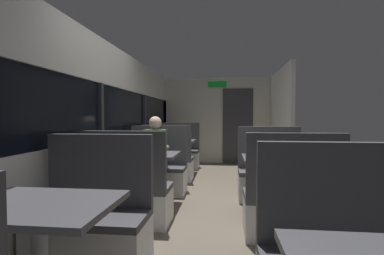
{
  "coord_description": "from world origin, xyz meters",
  "views": [
    {
      "loc": [
        0.22,
        -3.7,
        1.26
      ],
      "look_at": [
        -0.57,
        3.12,
        1.0
      ],
      "focal_mm": 27.15,
      "sensor_mm": 36.0,
      "label": 1
    }
  ],
  "objects_px": {
    "bench_rear_aisle_facing_end": "(291,207)",
    "dining_table_far_window": "(174,145)",
    "seated_passenger": "(156,161)",
    "dining_table_rear_aisle": "(279,165)",
    "bench_near_window_facing_entry": "(92,226)",
    "bench_far_window_facing_end": "(168,164)",
    "bench_rear_aisle_facing_entry": "(270,178)",
    "bench_mid_window_facing_end": "(129,196)",
    "dining_table_mid_window": "(145,161)",
    "dining_table_near_window": "(39,219)",
    "bench_mid_window_facing_entry": "(157,173)",
    "bench_far_window_facing_entry": "(179,154)"
  },
  "relations": [
    {
      "from": "bench_far_window_facing_end",
      "to": "dining_table_rear_aisle",
      "type": "distance_m",
      "value": 2.59
    },
    {
      "from": "bench_far_window_facing_end",
      "to": "bench_rear_aisle_facing_entry",
      "type": "bearing_deg",
      "value": -32.49
    },
    {
      "from": "dining_table_far_window",
      "to": "bench_far_window_facing_end",
      "type": "xyz_separation_m",
      "value": [
        0.0,
        -0.7,
        -0.31
      ]
    },
    {
      "from": "bench_far_window_facing_end",
      "to": "bench_far_window_facing_entry",
      "type": "bearing_deg",
      "value": 90.0
    },
    {
      "from": "dining_table_rear_aisle",
      "to": "bench_mid_window_facing_entry",
      "type": "bearing_deg",
      "value": 153.32
    },
    {
      "from": "bench_near_window_facing_entry",
      "to": "bench_far_window_facing_end",
      "type": "xyz_separation_m",
      "value": [
        0.0,
        3.28,
        0.0
      ]
    },
    {
      "from": "bench_rear_aisle_facing_end",
      "to": "dining_table_far_window",
      "type": "bearing_deg",
      "value": 118.93
    },
    {
      "from": "bench_rear_aisle_facing_end",
      "to": "bench_near_window_facing_entry",
      "type": "bearing_deg",
      "value": -157.54
    },
    {
      "from": "seated_passenger",
      "to": "bench_far_window_facing_entry",
      "type": "bearing_deg",
      "value": 90.0
    },
    {
      "from": "dining_table_near_window",
      "to": "bench_near_window_facing_entry",
      "type": "distance_m",
      "value": 0.77
    },
    {
      "from": "bench_near_window_facing_entry",
      "to": "bench_rear_aisle_facing_entry",
      "type": "bearing_deg",
      "value": 50.07
    },
    {
      "from": "bench_rear_aisle_facing_end",
      "to": "bench_mid_window_facing_entry",
      "type": "bearing_deg",
      "value": 138.23
    },
    {
      "from": "dining_table_near_window",
      "to": "bench_mid_window_facing_end",
      "type": "relative_size",
      "value": 0.82
    },
    {
      "from": "bench_mid_window_facing_entry",
      "to": "bench_rear_aisle_facing_entry",
      "type": "xyz_separation_m",
      "value": [
        1.79,
        -0.2,
        0.0
      ]
    },
    {
      "from": "bench_mid_window_facing_end",
      "to": "seated_passenger",
      "type": "height_order",
      "value": "seated_passenger"
    },
    {
      "from": "bench_near_window_facing_entry",
      "to": "dining_table_rear_aisle",
      "type": "bearing_deg",
      "value": 38.81
    },
    {
      "from": "bench_mid_window_facing_end",
      "to": "bench_far_window_facing_end",
      "type": "xyz_separation_m",
      "value": [
        0.0,
        2.34,
        0.0
      ]
    },
    {
      "from": "dining_table_far_window",
      "to": "bench_mid_window_facing_end",
      "type": "bearing_deg",
      "value": -90.0
    },
    {
      "from": "bench_mid_window_facing_entry",
      "to": "bench_far_window_facing_end",
      "type": "xyz_separation_m",
      "value": [
        0.0,
        0.94,
        0.0
      ]
    },
    {
      "from": "bench_far_window_facing_entry",
      "to": "bench_rear_aisle_facing_entry",
      "type": "relative_size",
      "value": 1.0
    },
    {
      "from": "seated_passenger",
      "to": "bench_near_window_facing_entry",
      "type": "bearing_deg",
      "value": -90.0
    },
    {
      "from": "bench_mid_window_facing_entry",
      "to": "dining_table_mid_window",
      "type": "bearing_deg",
      "value": -90.0
    },
    {
      "from": "bench_rear_aisle_facing_end",
      "to": "seated_passenger",
      "type": "height_order",
      "value": "seated_passenger"
    },
    {
      "from": "dining_table_far_window",
      "to": "bench_rear_aisle_facing_end",
      "type": "relative_size",
      "value": 0.82
    },
    {
      "from": "bench_far_window_facing_entry",
      "to": "dining_table_rear_aisle",
      "type": "xyz_separation_m",
      "value": [
        1.79,
        -3.24,
        0.31
      ]
    },
    {
      "from": "dining_table_near_window",
      "to": "bench_far_window_facing_end",
      "type": "height_order",
      "value": "bench_far_window_facing_end"
    },
    {
      "from": "dining_table_rear_aisle",
      "to": "bench_rear_aisle_facing_end",
      "type": "xyz_separation_m",
      "value": [
        0.0,
        -0.7,
        -0.31
      ]
    },
    {
      "from": "bench_far_window_facing_end",
      "to": "bench_rear_aisle_facing_end",
      "type": "bearing_deg",
      "value": -54.81
    },
    {
      "from": "bench_mid_window_facing_entry",
      "to": "bench_rear_aisle_facing_end",
      "type": "height_order",
      "value": "same"
    },
    {
      "from": "bench_far_window_facing_end",
      "to": "bench_far_window_facing_entry",
      "type": "xyz_separation_m",
      "value": [
        0.0,
        1.4,
        0.0
      ]
    },
    {
      "from": "bench_far_window_facing_end",
      "to": "seated_passenger",
      "type": "bearing_deg",
      "value": -90.0
    },
    {
      "from": "bench_mid_window_facing_entry",
      "to": "dining_table_far_window",
      "type": "xyz_separation_m",
      "value": [
        0.0,
        1.64,
        0.31
      ]
    },
    {
      "from": "bench_near_window_facing_entry",
      "to": "dining_table_mid_window",
      "type": "height_order",
      "value": "bench_near_window_facing_entry"
    },
    {
      "from": "bench_rear_aisle_facing_end",
      "to": "bench_far_window_facing_entry",
      "type": "bearing_deg",
      "value": 114.45
    },
    {
      "from": "bench_far_window_facing_end",
      "to": "dining_table_rear_aisle",
      "type": "relative_size",
      "value": 1.22
    },
    {
      "from": "bench_mid_window_facing_entry",
      "to": "dining_table_rear_aisle",
      "type": "distance_m",
      "value": 2.03
    },
    {
      "from": "bench_far_window_facing_entry",
      "to": "bench_rear_aisle_facing_end",
      "type": "xyz_separation_m",
      "value": [
        1.79,
        -3.94,
        0.0
      ]
    },
    {
      "from": "bench_mid_window_facing_end",
      "to": "bench_far_window_facing_end",
      "type": "bearing_deg",
      "value": 90.0
    },
    {
      "from": "dining_table_near_window",
      "to": "bench_far_window_facing_end",
      "type": "distance_m",
      "value": 3.99
    },
    {
      "from": "dining_table_rear_aisle",
      "to": "bench_far_window_facing_end",
      "type": "bearing_deg",
      "value": 134.22
    },
    {
      "from": "seated_passenger",
      "to": "dining_table_rear_aisle",
      "type": "bearing_deg",
      "value": -24.8
    },
    {
      "from": "dining_table_mid_window",
      "to": "bench_near_window_facing_entry",
      "type": "bearing_deg",
      "value": -90.0
    },
    {
      "from": "dining_table_mid_window",
      "to": "bench_rear_aisle_facing_end",
      "type": "height_order",
      "value": "bench_rear_aisle_facing_end"
    },
    {
      "from": "bench_near_window_facing_entry",
      "to": "bench_mid_window_facing_entry",
      "type": "height_order",
      "value": "same"
    },
    {
      "from": "dining_table_near_window",
      "to": "dining_table_rear_aisle",
      "type": "distance_m",
      "value": 2.79
    },
    {
      "from": "bench_near_window_facing_entry",
      "to": "seated_passenger",
      "type": "relative_size",
      "value": 0.87
    },
    {
      "from": "bench_near_window_facing_entry",
      "to": "bench_rear_aisle_facing_end",
      "type": "xyz_separation_m",
      "value": [
        1.79,
        0.74,
        0.0
      ]
    },
    {
      "from": "dining_table_rear_aisle",
      "to": "bench_rear_aisle_facing_entry",
      "type": "height_order",
      "value": "bench_rear_aisle_facing_entry"
    },
    {
      "from": "dining_table_far_window",
      "to": "bench_far_window_facing_end",
      "type": "relative_size",
      "value": 0.82
    },
    {
      "from": "bench_near_window_facing_entry",
      "to": "dining_table_mid_window",
      "type": "relative_size",
      "value": 1.22
    }
  ]
}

